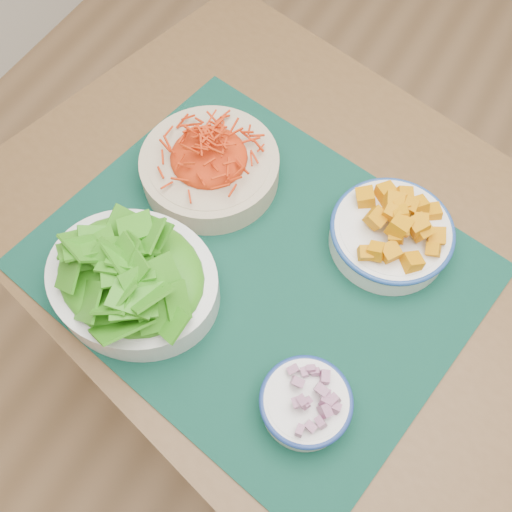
{
  "coord_description": "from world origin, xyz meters",
  "views": [
    {
      "loc": [
        -0.18,
        -0.6,
        1.52
      ],
      "look_at": [
        -0.38,
        -0.26,
        0.78
      ],
      "focal_mm": 40.0,
      "sensor_mm": 36.0,
      "label": 1
    }
  ],
  "objects_px": {
    "placemat": "(256,266)",
    "onion_bowl": "(306,402)",
    "squash_bowl": "(392,230)",
    "table": "(317,289)",
    "lettuce_bowl": "(131,276)",
    "carrot_bowl": "(209,162)"
  },
  "relations": [
    {
      "from": "placemat",
      "to": "carrot_bowl",
      "type": "height_order",
      "value": "carrot_bowl"
    },
    {
      "from": "onion_bowl",
      "to": "lettuce_bowl",
      "type": "bearing_deg",
      "value": 174.05
    },
    {
      "from": "squash_bowl",
      "to": "lettuce_bowl",
      "type": "bearing_deg",
      "value": -138.21
    },
    {
      "from": "onion_bowl",
      "to": "table",
      "type": "bearing_deg",
      "value": 109.68
    },
    {
      "from": "squash_bowl",
      "to": "onion_bowl",
      "type": "relative_size",
      "value": 1.37
    },
    {
      "from": "table",
      "to": "lettuce_bowl",
      "type": "distance_m",
      "value": 0.33
    },
    {
      "from": "table",
      "to": "carrot_bowl",
      "type": "relative_size",
      "value": 4.72
    },
    {
      "from": "lettuce_bowl",
      "to": "carrot_bowl",
      "type": "bearing_deg",
      "value": 88.09
    },
    {
      "from": "table",
      "to": "squash_bowl",
      "type": "bearing_deg",
      "value": 57.74
    },
    {
      "from": "onion_bowl",
      "to": "placemat",
      "type": "bearing_deg",
      "value": 136.48
    },
    {
      "from": "lettuce_bowl",
      "to": "table",
      "type": "bearing_deg",
      "value": 35.61
    },
    {
      "from": "squash_bowl",
      "to": "lettuce_bowl",
      "type": "xyz_separation_m",
      "value": [
        -0.29,
        -0.26,
        0.01
      ]
    },
    {
      "from": "table",
      "to": "placemat",
      "type": "bearing_deg",
      "value": -129.49
    },
    {
      "from": "placemat",
      "to": "onion_bowl",
      "type": "relative_size",
      "value": 4.29
    },
    {
      "from": "table",
      "to": "lettuce_bowl",
      "type": "relative_size",
      "value": 4.58
    },
    {
      "from": "table",
      "to": "squash_bowl",
      "type": "distance_m",
      "value": 0.19
    },
    {
      "from": "onion_bowl",
      "to": "squash_bowl",
      "type": "bearing_deg",
      "value": 91.0
    },
    {
      "from": "placemat",
      "to": "onion_bowl",
      "type": "bearing_deg",
      "value": -33.5
    },
    {
      "from": "table",
      "to": "onion_bowl",
      "type": "distance_m",
      "value": 0.27
    },
    {
      "from": "squash_bowl",
      "to": "placemat",
      "type": "bearing_deg",
      "value": -139.46
    },
    {
      "from": "placemat",
      "to": "squash_bowl",
      "type": "bearing_deg",
      "value": 50.56
    },
    {
      "from": "placemat",
      "to": "lettuce_bowl",
      "type": "distance_m",
      "value": 0.19
    }
  ]
}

